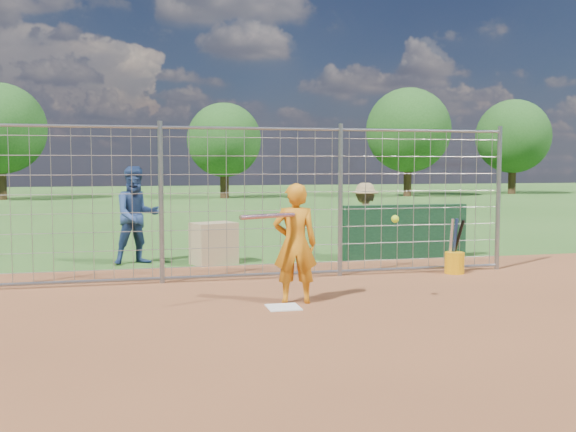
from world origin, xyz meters
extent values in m
plane|color=#2D591E|center=(0.00, 0.00, 0.00)|extent=(100.00, 100.00, 0.00)
plane|color=brown|center=(0.00, -3.00, 0.01)|extent=(18.00, 18.00, 0.00)
cube|color=silver|center=(0.00, -0.20, 0.01)|extent=(0.43, 0.43, 0.02)
cube|color=#11381E|center=(3.40, 3.60, 0.55)|extent=(2.60, 0.20, 1.10)
imported|color=orange|center=(0.23, 0.07, 0.83)|extent=(0.66, 0.49, 1.66)
imported|color=navy|center=(-1.88, 4.16, 0.94)|extent=(1.07, 0.93, 1.88)
imported|color=#917C4F|center=(2.68, 4.00, 0.77)|extent=(1.00, 0.58, 1.54)
cube|color=tan|center=(-0.45, 3.83, 0.40)|extent=(0.94, 0.80, 0.80)
cylinder|color=silver|center=(-0.21, -0.21, 1.24)|extent=(0.81, 0.41, 0.06)
sphere|color=#BCEC18|center=(1.53, -0.32, 1.17)|extent=(0.10, 0.10, 0.10)
cylinder|color=orange|center=(3.52, 1.75, 0.19)|extent=(0.34, 0.34, 0.38)
cylinder|color=silver|center=(3.47, 1.80, 0.55)|extent=(0.07, 0.15, 0.85)
cylinder|color=navy|center=(3.54, 1.80, 0.55)|extent=(0.07, 0.19, 0.85)
cylinder|color=black|center=(3.59, 1.80, 0.55)|extent=(0.13, 0.36, 0.81)
cylinder|color=gray|center=(-1.50, 2.00, 1.30)|extent=(0.08, 0.08, 2.60)
cylinder|color=gray|center=(1.50, 2.00, 1.30)|extent=(0.08, 0.08, 2.60)
cylinder|color=gray|center=(4.50, 2.00, 1.30)|extent=(0.08, 0.08, 2.60)
cylinder|color=gray|center=(0.00, 2.00, 2.50)|extent=(9.00, 0.05, 0.05)
cylinder|color=gray|center=(0.00, 2.00, 0.08)|extent=(9.00, 0.05, 0.05)
cube|color=gray|center=(0.00, 2.00, 1.25)|extent=(9.00, 0.02, 2.50)
cylinder|color=#3F2B19|center=(-9.00, 29.00, 1.26)|extent=(0.50, 0.50, 2.52)
sphere|color=#26561E|center=(-9.00, 29.00, 3.85)|extent=(4.90, 4.90, 4.90)
cylinder|color=#3F2B19|center=(3.00, 28.00, 1.08)|extent=(0.50, 0.50, 2.16)
sphere|color=#26561E|center=(3.00, 28.00, 3.30)|extent=(4.20, 4.20, 4.20)
cylinder|color=#3F2B19|center=(14.00, 27.50, 1.30)|extent=(0.50, 0.50, 2.59)
sphere|color=#26561E|center=(14.00, 27.50, 3.96)|extent=(5.04, 5.04, 5.04)
cylinder|color=#3F2B19|center=(22.00, 29.00, 1.22)|extent=(0.50, 0.50, 2.45)
sphere|color=#26561E|center=(22.00, 29.00, 3.74)|extent=(4.76, 4.76, 4.76)
camera|label=1|loc=(-1.87, -8.40, 1.91)|focal=40.00mm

